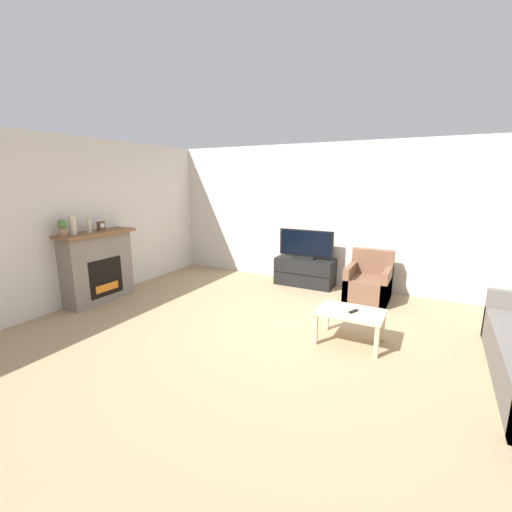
{
  "coord_description": "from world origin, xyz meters",
  "views": [
    {
      "loc": [
        1.69,
        -4.09,
        2.03
      ],
      "look_at": [
        -0.78,
        0.54,
        0.85
      ],
      "focal_mm": 24.0,
      "sensor_mm": 36.0,
      "label": 1
    }
  ],
  "objects_px": {
    "mantel_clock": "(101,226)",
    "coffee_table": "(350,316)",
    "mantel_vase_left": "(72,225)",
    "remote": "(354,311)",
    "fireplace": "(98,266)",
    "potted_plant": "(62,227)",
    "tv": "(306,245)",
    "armchair": "(368,284)",
    "tv_stand": "(305,272)",
    "mantel_vase_centre_left": "(89,226)"
  },
  "relations": [
    {
      "from": "armchair",
      "to": "coffee_table",
      "type": "xyz_separation_m",
      "value": [
        0.09,
        -1.76,
        0.08
      ]
    },
    {
      "from": "armchair",
      "to": "mantel_vase_left",
      "type": "bearing_deg",
      "value": -147.37
    },
    {
      "from": "mantel_clock",
      "to": "tv",
      "type": "xyz_separation_m",
      "value": [
        2.77,
        2.35,
        -0.47
      ]
    },
    {
      "from": "potted_plant",
      "to": "tv",
      "type": "bearing_deg",
      "value": 47.34
    },
    {
      "from": "mantel_vase_left",
      "to": "mantel_clock",
      "type": "xyz_separation_m",
      "value": [
        0.0,
        0.5,
        -0.08
      ]
    },
    {
      "from": "mantel_clock",
      "to": "mantel_vase_left",
      "type": "bearing_deg",
      "value": -90.09
    },
    {
      "from": "fireplace",
      "to": "potted_plant",
      "type": "distance_m",
      "value": 0.91
    },
    {
      "from": "tv",
      "to": "armchair",
      "type": "xyz_separation_m",
      "value": [
        1.25,
        -0.28,
        -0.52
      ]
    },
    {
      "from": "tv_stand",
      "to": "mantel_vase_centre_left",
      "type": "bearing_deg",
      "value": -137.18
    },
    {
      "from": "remote",
      "to": "coffee_table",
      "type": "bearing_deg",
      "value": -171.97
    },
    {
      "from": "mantel_vase_left",
      "to": "armchair",
      "type": "relative_size",
      "value": 0.4
    },
    {
      "from": "fireplace",
      "to": "mantel_clock",
      "type": "height_order",
      "value": "mantel_clock"
    },
    {
      "from": "tv",
      "to": "coffee_table",
      "type": "xyz_separation_m",
      "value": [
        1.34,
        -2.04,
        -0.44
      ]
    },
    {
      "from": "mantel_clock",
      "to": "potted_plant",
      "type": "xyz_separation_m",
      "value": [
        -0.0,
        -0.66,
        0.07
      ]
    },
    {
      "from": "armchair",
      "to": "remote",
      "type": "relative_size",
      "value": 5.44
    },
    {
      "from": "mantel_vase_left",
      "to": "armchair",
      "type": "bearing_deg",
      "value": 32.63
    },
    {
      "from": "mantel_vase_centre_left",
      "to": "mantel_clock",
      "type": "bearing_deg",
      "value": 89.8
    },
    {
      "from": "remote",
      "to": "fireplace",
      "type": "bearing_deg",
      "value": -150.67
    },
    {
      "from": "potted_plant",
      "to": "fireplace",
      "type": "bearing_deg",
      "value": 91.81
    },
    {
      "from": "mantel_clock",
      "to": "coffee_table",
      "type": "relative_size",
      "value": 0.18
    },
    {
      "from": "mantel_clock",
      "to": "coffee_table",
      "type": "xyz_separation_m",
      "value": [
        4.11,
        0.31,
        -0.91
      ]
    },
    {
      "from": "mantel_clock",
      "to": "potted_plant",
      "type": "bearing_deg",
      "value": -90.07
    },
    {
      "from": "tv",
      "to": "remote",
      "type": "distance_m",
      "value": 2.5
    },
    {
      "from": "coffee_table",
      "to": "armchair",
      "type": "bearing_deg",
      "value": 92.99
    },
    {
      "from": "fireplace",
      "to": "mantel_clock",
      "type": "bearing_deg",
      "value": 82.01
    },
    {
      "from": "mantel_clock",
      "to": "tv",
      "type": "bearing_deg",
      "value": 40.25
    },
    {
      "from": "tv_stand",
      "to": "armchair",
      "type": "xyz_separation_m",
      "value": [
        1.25,
        -0.28,
        0.01
      ]
    },
    {
      "from": "coffee_table",
      "to": "remote",
      "type": "distance_m",
      "value": 0.08
    },
    {
      "from": "mantel_vase_centre_left",
      "to": "potted_plant",
      "type": "distance_m",
      "value": 0.44
    },
    {
      "from": "tv_stand",
      "to": "coffee_table",
      "type": "relative_size",
      "value": 1.39
    },
    {
      "from": "mantel_vase_centre_left",
      "to": "coffee_table",
      "type": "xyz_separation_m",
      "value": [
        4.11,
        0.53,
        -0.94
      ]
    },
    {
      "from": "remote",
      "to": "potted_plant",
      "type": "bearing_deg",
      "value": -143.46
    },
    {
      "from": "mantel_clock",
      "to": "tv_stand",
      "type": "relative_size",
      "value": 0.13
    },
    {
      "from": "mantel_vase_centre_left",
      "to": "remote",
      "type": "bearing_deg",
      "value": 7.09
    },
    {
      "from": "tv_stand",
      "to": "remote",
      "type": "xyz_separation_m",
      "value": [
        1.38,
        -2.05,
        0.16
      ]
    },
    {
      "from": "coffee_table",
      "to": "remote",
      "type": "relative_size",
      "value": 5.29
    },
    {
      "from": "fireplace",
      "to": "tv_stand",
      "type": "relative_size",
      "value": 1.12
    },
    {
      "from": "mantel_vase_left",
      "to": "tv",
      "type": "xyz_separation_m",
      "value": [
        2.77,
        2.85,
        -0.56
      ]
    },
    {
      "from": "mantel_clock",
      "to": "tv",
      "type": "relative_size",
      "value": 0.14
    },
    {
      "from": "potted_plant",
      "to": "tv_stand",
      "type": "xyz_separation_m",
      "value": [
        2.77,
        3.01,
        -1.07
      ]
    },
    {
      "from": "armchair",
      "to": "remote",
      "type": "xyz_separation_m",
      "value": [
        0.13,
        -1.77,
        0.15
      ]
    },
    {
      "from": "fireplace",
      "to": "armchair",
      "type": "distance_m",
      "value": 4.61
    },
    {
      "from": "mantel_vase_centre_left",
      "to": "armchair",
      "type": "xyz_separation_m",
      "value": [
        4.02,
        2.29,
        -1.03
      ]
    },
    {
      "from": "mantel_vase_left",
      "to": "coffee_table",
      "type": "xyz_separation_m",
      "value": [
        4.11,
        0.81,
        -0.99
      ]
    },
    {
      "from": "mantel_vase_centre_left",
      "to": "coffee_table",
      "type": "height_order",
      "value": "mantel_vase_centre_left"
    },
    {
      "from": "mantel_clock",
      "to": "tv_stand",
      "type": "bearing_deg",
      "value": 40.27
    },
    {
      "from": "mantel_vase_left",
      "to": "remote",
      "type": "distance_m",
      "value": 4.33
    },
    {
      "from": "potted_plant",
      "to": "remote",
      "type": "distance_m",
      "value": 4.36
    },
    {
      "from": "mantel_vase_left",
      "to": "tv_stand",
      "type": "xyz_separation_m",
      "value": [
        2.77,
        2.85,
        -1.08
      ]
    },
    {
      "from": "mantel_vase_left",
      "to": "coffee_table",
      "type": "relative_size",
      "value": 0.41
    }
  ]
}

